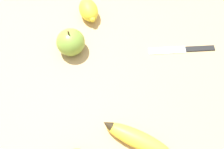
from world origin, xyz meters
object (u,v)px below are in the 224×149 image
at_px(banana, 138,139).
at_px(paring_knife, 184,49).
at_px(apple, 71,42).
at_px(lemon, 89,10).

relative_size(banana, paring_knife, 0.88).
xyz_separation_m(banana, apple, (-0.14, 0.28, 0.01)).
distance_m(banana, lemon, 0.41).
relative_size(banana, apple, 2.00).
xyz_separation_m(banana, lemon, (-0.08, 0.40, 0.01)).
distance_m(apple, paring_knife, 0.32).
height_order(banana, paring_knife, banana).
distance_m(lemon, paring_knife, 0.31).
relative_size(apple, paring_knife, 0.44).
relative_size(banana, lemon, 1.86).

